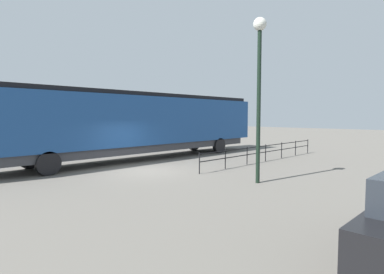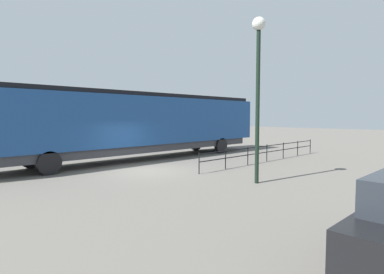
{
  "view_description": "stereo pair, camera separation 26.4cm",
  "coord_description": "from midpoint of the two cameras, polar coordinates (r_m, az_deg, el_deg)",
  "views": [
    {
      "loc": [
        12.11,
        -9.0,
        2.67
      ],
      "look_at": [
        1.48,
        1.71,
        1.66
      ],
      "focal_mm": 28.75,
      "sensor_mm": 36.0,
      "label": 1
    },
    {
      "loc": [
        12.3,
        -8.81,
        2.67
      ],
      "look_at": [
        1.48,
        1.71,
        1.66
      ],
      "focal_mm": 28.75,
      "sensor_mm": 36.0,
      "label": 2
    }
  ],
  "objects": [
    {
      "name": "locomotive",
      "position": [
        19.53,
        -7.79,
        2.73
      ],
      "size": [
        2.89,
        18.82,
        4.09
      ],
      "color": "navy",
      "rests_on": "ground_plane"
    },
    {
      "name": "lamp_post",
      "position": [
        12.62,
        12.78,
        12.39
      ],
      "size": [
        0.52,
        0.52,
        6.52
      ],
      "color": "black",
      "rests_on": "ground_plane"
    },
    {
      "name": "ground_plane",
      "position": [
        15.34,
        -8.01,
        -6.23
      ],
      "size": [
        120.0,
        120.0,
        0.0
      ],
      "primitive_type": "plane",
      "color": "#666059"
    },
    {
      "name": "platform_fence",
      "position": [
        18.83,
        14.11,
        -2.4
      ],
      "size": [
        0.05,
        11.56,
        1.01
      ],
      "color": "black",
      "rests_on": "ground_plane"
    }
  ]
}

